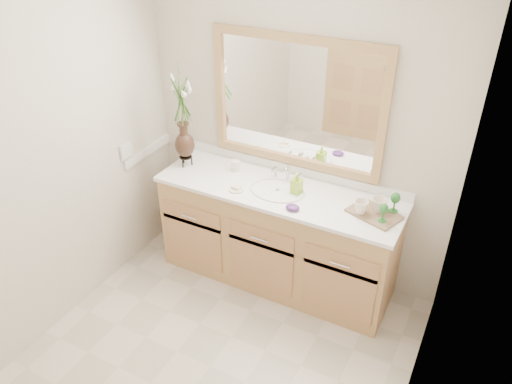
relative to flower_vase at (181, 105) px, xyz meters
The scene contains 19 objects.
floor 1.86m from the flower_vase, 51.37° to the right, with size 2.60×2.60×0.00m, color beige.
wall_back 0.87m from the flower_vase, 19.36° to the left, with size 2.40×0.02×2.40m, color silver.
wall_left 1.09m from the flower_vase, 110.96° to the right, with size 0.02×2.60×2.40m, color silver.
wall_right 2.26m from the flower_vase, 26.78° to the right, with size 0.02×2.60×2.40m, color silver.
vanity 1.24m from the flower_vase, ahead, with size 1.80×0.55×0.80m.
counter 0.96m from the flower_vase, ahead, with size 1.84×0.57×0.03m, color white.
sink 0.98m from the flower_vase, ahead, with size 0.38×0.34×0.23m.
mirror 0.86m from the flower_vase, 17.97° to the left, with size 1.32×0.04×0.97m.
switch_plate 0.57m from the flower_vase, 146.30° to the right, with size 0.02×0.12×0.12m, color white.
flower_vase is the anchor object (origin of this frame).
tumbler 0.61m from the flower_vase, 14.38° to the left, with size 0.07×0.07×0.09m, color white.
soap_dish 0.75m from the flower_vase, 15.67° to the right, with size 0.11×0.11×0.03m.
soap_bottle 1.04m from the flower_vase, ahead, with size 0.06×0.07×0.14m, color #97CB2F.
purple_dish 1.14m from the flower_vase, 10.92° to the right, with size 0.10×0.08×0.03m, color #492267.
tray 1.60m from the flower_vase, ahead, with size 0.33×0.22×0.02m, color brown.
mug_left 1.50m from the flower_vase, ahead, with size 0.10×0.09×0.10m, color white.
mug_right 1.60m from the flower_vase, ahead, with size 0.11×0.10×0.11m, color white.
goblet_front 1.65m from the flower_vase, ahead, with size 0.06×0.06×0.13m.
goblet_back 1.68m from the flower_vase, ahead, with size 0.06×0.06×0.15m.
Camera 1 is at (1.30, -1.81, 2.73)m, focal length 35.00 mm.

